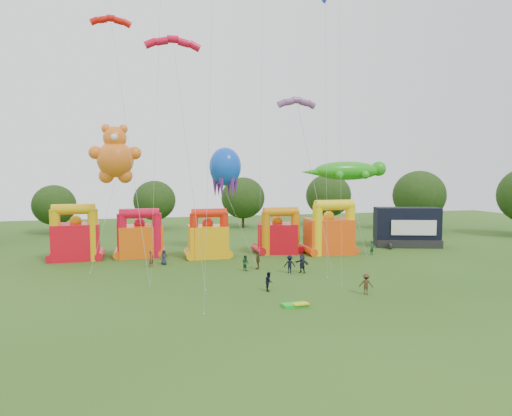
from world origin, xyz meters
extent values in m
plane|color=#264A14|center=(0.00, 0.00, 0.00)|extent=(160.00, 160.00, 0.00)
cylinder|color=#352314|center=(37.67, 43.47, 1.86)|extent=(0.44, 0.44, 3.72)
ellipsoid|color=#1C3410|center=(37.67, 43.47, 6.41)|extent=(9.30, 9.30, 8.89)
cylinder|color=#352314|center=(24.73, 54.14, 1.75)|extent=(0.44, 0.44, 3.51)
ellipsoid|color=#1C3410|center=(24.73, 54.14, 6.04)|extent=(8.77, 8.78, 8.39)
cylinder|color=#352314|center=(8.04, 55.95, 1.65)|extent=(0.44, 0.44, 3.30)
ellipsoid|color=#1C3410|center=(8.04, 55.95, 5.68)|extent=(8.25, 8.25, 7.88)
cylinder|color=#352314|center=(-8.33, 57.93, 1.55)|extent=(0.44, 0.44, 3.09)
ellipsoid|color=#1C3410|center=(-8.33, 57.93, 5.32)|extent=(7.73, 7.72, 7.38)
cylinder|color=#352314|center=(-25.14, 55.05, 1.44)|extent=(0.44, 0.44, 2.88)
ellipsoid|color=#1C3410|center=(-25.14, 55.05, 4.96)|extent=(7.20, 7.20, 6.88)
cube|color=red|center=(-18.47, 29.70, 2.17)|extent=(5.53, 4.51, 4.34)
cylinder|color=#DEA60B|center=(-20.55, 28.15, 3.10)|extent=(1.17, 1.17, 6.19)
cylinder|color=#DEA60B|center=(-16.38, 28.15, 3.10)|extent=(1.17, 1.17, 6.19)
cylinder|color=#DEA60B|center=(-18.47, 28.15, 6.19)|extent=(4.75, 1.23, 1.23)
sphere|color=#DEA60B|center=(-18.47, 29.70, 4.64)|extent=(1.40, 1.40, 1.40)
cube|color=#EA590C|center=(-11.04, 29.98, 1.93)|extent=(5.70, 4.76, 3.85)
cylinder|color=red|center=(-13.11, 28.44, 2.75)|extent=(1.16, 1.16, 5.50)
cylinder|color=red|center=(-8.98, 28.44, 2.75)|extent=(1.16, 1.16, 5.50)
cylinder|color=red|center=(-11.04, 28.44, 5.50)|extent=(4.71, 1.22, 1.22)
sphere|color=red|center=(-11.04, 29.98, 4.15)|extent=(1.40, 1.40, 1.40)
cube|color=#F3A40C|center=(-2.89, 27.14, 1.96)|extent=(4.68, 3.75, 3.93)
cylinder|color=red|center=(-4.72, 25.79, 2.81)|extent=(1.03, 1.03, 5.61)
cylinder|color=red|center=(-1.07, 25.79, 2.81)|extent=(1.03, 1.03, 5.61)
cylinder|color=red|center=(-2.89, 25.79, 5.61)|extent=(4.16, 1.08, 1.08)
sphere|color=red|center=(-2.89, 27.14, 4.23)|extent=(1.40, 1.40, 1.40)
cube|color=red|center=(6.43, 28.28, 1.92)|extent=(5.90, 5.16, 3.84)
cylinder|color=orange|center=(4.45, 26.81, 2.74)|extent=(1.12, 1.12, 5.48)
cylinder|color=orange|center=(8.41, 26.81, 2.74)|extent=(1.12, 1.12, 5.48)
cylinder|color=orange|center=(6.43, 26.81, 5.48)|extent=(4.52, 1.17, 1.17)
sphere|color=orange|center=(6.43, 28.28, 4.14)|extent=(1.40, 1.40, 1.40)
cube|color=#F94C0D|center=(12.84, 26.36, 2.23)|extent=(6.12, 5.10, 4.47)
cylinder|color=yellow|center=(10.62, 24.70, 3.19)|extent=(1.25, 1.25, 6.38)
cylinder|color=yellow|center=(15.06, 24.70, 3.19)|extent=(1.25, 1.25, 6.38)
cylinder|color=yellow|center=(12.84, 24.70, 6.38)|extent=(5.07, 1.32, 1.32)
sphere|color=yellow|center=(12.84, 26.36, 4.77)|extent=(1.40, 1.40, 1.40)
cube|color=black|center=(25.65, 28.21, 0.55)|extent=(9.47, 5.83, 1.10)
cube|color=black|center=(25.65, 28.41, 3.32)|extent=(9.35, 5.42, 4.44)
cube|color=white|center=(25.65, 26.71, 2.88)|extent=(5.87, 1.91, 2.09)
cylinder|color=black|center=(22.09, 26.87, 0.40)|extent=(0.30, 0.90, 0.90)
cylinder|color=black|center=(29.20, 26.87, 0.40)|extent=(0.30, 0.90, 0.90)
sphere|color=orange|center=(-13.53, 25.66, 11.94)|extent=(4.08, 4.08, 4.08)
sphere|color=orange|center=(-13.53, 25.66, 14.36)|extent=(2.60, 2.60, 2.60)
sphere|color=orange|center=(-14.46, 25.66, 15.38)|extent=(1.02, 1.02, 1.02)
sphere|color=orange|center=(-12.61, 25.66, 15.38)|extent=(1.02, 1.02, 1.02)
sphere|color=orange|center=(-15.67, 25.66, 12.68)|extent=(1.49, 1.49, 1.49)
sphere|color=orange|center=(-11.40, 25.66, 12.68)|extent=(1.49, 1.49, 1.49)
sphere|color=orange|center=(-14.56, 25.66, 10.09)|extent=(1.67, 1.67, 1.67)
sphere|color=orange|center=(-12.51, 25.66, 10.09)|extent=(1.67, 1.67, 1.67)
sphere|color=white|center=(-13.53, 24.41, 14.36)|extent=(0.74, 0.74, 0.74)
ellipsoid|color=#24A016|center=(18.17, 32.15, 10.74)|extent=(10.13, 3.17, 2.69)
sphere|color=#24A016|center=(23.12, 32.15, 11.04)|extent=(2.18, 2.18, 2.18)
cone|color=#24A016|center=(13.02, 32.15, 10.54)|extent=(3.96, 1.58, 1.58)
sphere|color=#24A016|center=(20.15, 33.74, 10.15)|extent=(1.19, 1.19, 1.19)
sphere|color=#24A016|center=(20.15, 30.57, 10.15)|extent=(1.19, 1.19, 1.19)
sphere|color=#24A016|center=(16.19, 33.74, 10.15)|extent=(1.19, 1.19, 1.19)
sphere|color=#24A016|center=(16.19, 30.57, 10.15)|extent=(1.19, 1.19, 1.19)
ellipsoid|color=blue|center=(-0.09, 30.21, 11.23)|extent=(4.16, 4.16, 4.99)
cone|color=#591E8C|center=(1.26, 30.21, 8.94)|extent=(0.94, 0.94, 3.33)
cone|color=#591E8C|center=(0.59, 31.38, 8.94)|extent=(0.94, 0.94, 3.33)
cone|color=#591E8C|center=(-0.76, 31.38, 8.94)|extent=(0.94, 0.94, 3.33)
cone|color=#591E8C|center=(-1.44, 30.21, 8.94)|extent=(0.94, 0.94, 3.33)
cone|color=#591E8C|center=(-0.76, 29.04, 8.94)|extent=(0.94, 0.94, 3.33)
cone|color=#591E8C|center=(0.59, 29.04, 8.94)|extent=(0.94, 0.94, 3.33)
cube|color=green|center=(0.69, 4.64, 0.12)|extent=(2.07, 1.16, 0.24)
cube|color=yellow|center=(1.09, 4.34, 0.26)|extent=(1.24, 0.69, 0.10)
imported|color=#202536|center=(-8.40, 23.70, 0.86)|extent=(0.94, 0.71, 1.71)
imported|color=#5B271A|center=(-9.82, 22.71, 0.92)|extent=(0.72, 0.80, 1.83)
imported|color=#1A4127|center=(-0.13, 18.36, 0.84)|extent=(0.95, 1.02, 1.67)
imported|color=black|center=(4.09, 16.12, 0.92)|extent=(1.33, 0.96, 1.85)
imported|color=#493B1D|center=(1.37, 18.81, 0.99)|extent=(0.97, 1.25, 1.98)
imported|color=#232138|center=(5.38, 15.85, 0.97)|extent=(1.50, 1.81, 1.95)
imported|color=#59191E|center=(11.59, 25.00, 0.77)|extent=(0.89, 0.76, 1.53)
imported|color=#183D28|center=(17.66, 23.62, 0.90)|extent=(0.79, 0.74, 1.81)
imported|color=black|center=(0.01, 9.68, 0.84)|extent=(0.83, 0.96, 1.68)
imported|color=#422C1A|center=(7.79, 6.52, 0.91)|extent=(1.35, 1.15, 1.81)
camera|label=1|loc=(-10.86, -28.47, 10.42)|focal=32.00mm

